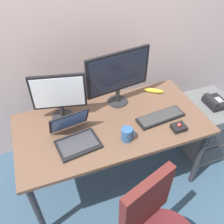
{
  "coord_description": "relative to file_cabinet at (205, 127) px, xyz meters",
  "views": [
    {
      "loc": [
        -0.5,
        -1.35,
        2.13
      ],
      "look_at": [
        0.0,
        0.0,
        0.87
      ],
      "focal_mm": 38.89,
      "sensor_mm": 36.0,
      "label": 1
    }
  ],
  "objects": [
    {
      "name": "coffee_mug",
      "position": [
        -1.02,
        -0.23,
        0.48
      ],
      "size": [
        0.1,
        0.09,
        0.11
      ],
      "color": "#2F578C",
      "rests_on": "desk"
    },
    {
      "name": "banana",
      "position": [
        -0.55,
        0.23,
        0.45
      ],
      "size": [
        0.18,
        0.14,
        0.04
      ],
      "primitive_type": "ellipsoid",
      "rotation": [
        0.0,
        0.0,
        2.57
      ],
      "color": "yellow",
      "rests_on": "desk"
    },
    {
      "name": "trackball_mouse",
      "position": [
        -0.59,
        -0.28,
        0.45
      ],
      "size": [
        0.11,
        0.09,
        0.07
      ],
      "color": "black",
      "rests_on": "desk"
    },
    {
      "name": "laptop",
      "position": [
        -1.39,
        -0.11,
        0.48
      ],
      "size": [
        0.35,
        0.35,
        0.22
      ],
      "color": "black",
      "rests_on": "desk"
    },
    {
      "name": "monitor_side",
      "position": [
        -1.43,
        0.19,
        0.66
      ],
      "size": [
        0.42,
        0.18,
        0.41
      ],
      "color": "#262628",
      "rests_on": "desk"
    },
    {
      "name": "ground_plane",
      "position": [
        -1.06,
        -0.02,
        -0.32
      ],
      "size": [
        8.0,
        8.0,
        0.0
      ],
      "primitive_type": "plane",
      "color": "#354F65"
    },
    {
      "name": "keyboard",
      "position": [
        -0.66,
        -0.11,
        0.44
      ],
      "size": [
        0.42,
        0.17,
        0.03
      ],
      "color": "black",
      "rests_on": "desk"
    },
    {
      "name": "monitor_main",
      "position": [
        -0.92,
        0.22,
        0.72
      ],
      "size": [
        0.57,
        0.18,
        0.49
      ],
      "color": "#262628",
      "rests_on": "desk"
    },
    {
      "name": "back_wall",
      "position": [
        -1.06,
        0.71,
        1.08
      ],
      "size": [
        6.0,
        0.1,
        2.8
      ],
      "primitive_type": "cube",
      "color": "beige",
      "rests_on": "ground"
    },
    {
      "name": "desk_phone",
      "position": [
        -0.01,
        -0.02,
        0.35
      ],
      "size": [
        0.17,
        0.2,
        0.09
      ],
      "color": "black",
      "rests_on": "file_cabinet"
    },
    {
      "name": "desk",
      "position": [
        -1.06,
        -0.02,
        0.35
      ],
      "size": [
        1.56,
        0.78,
        0.75
      ],
      "color": "brown",
      "rests_on": "ground"
    },
    {
      "name": "file_cabinet",
      "position": [
        0.0,
        0.0,
        0.0
      ],
      "size": [
        0.42,
        0.53,
        0.63
      ],
      "color": "#5C5E5F",
      "rests_on": "ground"
    }
  ]
}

